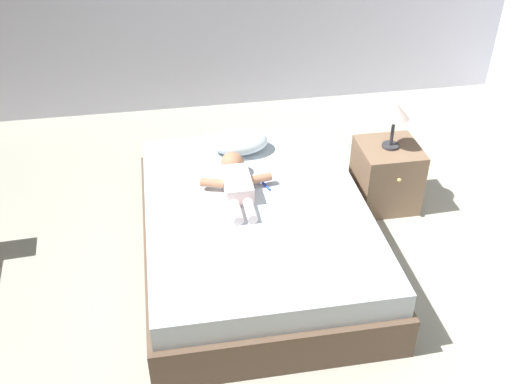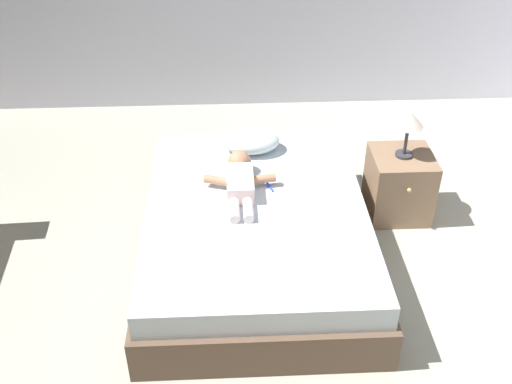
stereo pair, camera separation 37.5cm
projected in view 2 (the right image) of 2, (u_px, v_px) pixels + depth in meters
name	position (u px, v px, depth m)	size (l,w,h in m)	color
ground_plane	(242.00, 330.00, 3.54)	(8.00, 8.00, 0.00)	#A5A495
bed	(256.00, 233.00, 3.94)	(1.44, 1.95, 0.44)	brown
pillow	(251.00, 141.00, 4.32)	(0.41, 0.29, 0.16)	silver
baby	(240.00, 180.00, 3.93)	(0.47, 0.66, 0.16)	white
toothbrush	(268.00, 184.00, 3.99)	(0.06, 0.16, 0.02)	blue
nightstand	(399.00, 184.00, 4.35)	(0.43, 0.46, 0.48)	#896A50
lamp	(409.00, 122.00, 4.06)	(0.20, 0.20, 0.34)	#333338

